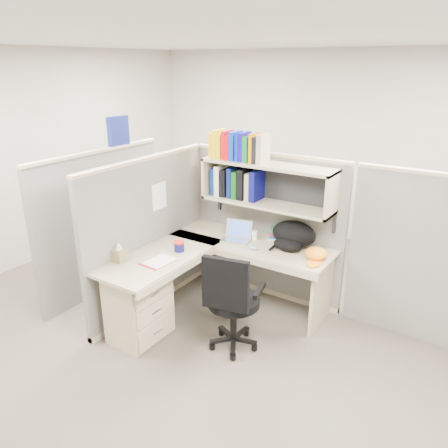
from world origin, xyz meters
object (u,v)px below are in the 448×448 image
Objects in this scene: laptop at (236,231)px; snack_canister at (179,246)px; desk at (170,290)px; task_chair at (232,316)px; backpack at (291,236)px.

snack_canister is (-0.33, -0.54, -0.05)m from laptop.
laptop is (0.25, 0.81, 0.39)m from desk.
laptop is at bearing 72.77° from desk.
task_chair is at bearing -72.90° from laptop.
laptop is 0.59m from backpack.
desk is at bearing -175.92° from task_chair.
backpack is at bearing 0.99° from laptop.
laptop is 0.64m from snack_canister.
task_chair reaches higher than snack_canister.
laptop is 0.63× the size of backpack.
backpack reaches higher than snack_canister.
task_chair is at bearing 4.08° from desk.
backpack is at bearing 48.98° from desk.
task_chair reaches higher than desk.
laptop is at bearing 58.45° from snack_canister.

